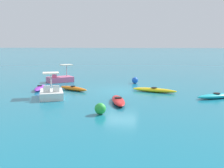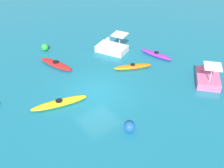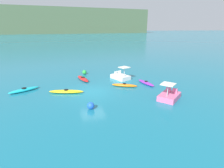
{
  "view_description": "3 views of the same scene",
  "coord_description": "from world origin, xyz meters",
  "px_view_note": "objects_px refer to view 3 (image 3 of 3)",
  "views": [
    {
      "loc": [
        -3.34,
        20.3,
        3.59
      ],
      "look_at": [
        0.57,
        1.04,
        0.64
      ],
      "focal_mm": 41.83,
      "sensor_mm": 36.0,
      "label": 1
    },
    {
      "loc": [
        -7.77,
        -11.8,
        10.45
      ],
      "look_at": [
        1.14,
        -0.1,
        0.23
      ],
      "focal_mm": 43.14,
      "sensor_mm": 36.0,
      "label": 2
    },
    {
      "loc": [
        -2.03,
        -17.1,
        6.39
      ],
      "look_at": [
        2.21,
        0.32,
        0.59
      ],
      "focal_mm": 28.28,
      "sensor_mm": 36.0,
      "label": 3
    }
  ],
  "objects_px": {
    "kayak_yellow": "(66,91)",
    "kayak_cyan": "(24,90)",
    "buoy_blue": "(91,106)",
    "kayak_orange": "(124,85)",
    "kayak_purple": "(146,83)",
    "buoy_green": "(84,72)",
    "pedal_boat_white": "(121,76)",
    "pedal_boat_pink": "(169,96)",
    "kayak_red": "(83,79)"
  },
  "relations": [
    {
      "from": "kayak_cyan",
      "to": "kayak_purple",
      "type": "distance_m",
      "value": 13.38
    },
    {
      "from": "pedal_boat_pink",
      "to": "pedal_boat_white",
      "type": "distance_m",
      "value": 7.93
    },
    {
      "from": "pedal_boat_pink",
      "to": "buoy_green",
      "type": "xyz_separation_m",
      "value": [
        -6.82,
        11.02,
        -0.04
      ]
    },
    {
      "from": "kayak_cyan",
      "to": "pedal_boat_pink",
      "type": "relative_size",
      "value": 1.08
    },
    {
      "from": "pedal_boat_white",
      "to": "buoy_green",
      "type": "height_order",
      "value": "pedal_boat_white"
    },
    {
      "from": "kayak_cyan",
      "to": "pedal_boat_pink",
      "type": "bearing_deg",
      "value": -21.86
    },
    {
      "from": "kayak_yellow",
      "to": "buoy_blue",
      "type": "relative_size",
      "value": 6.01
    },
    {
      "from": "kayak_purple",
      "to": "buoy_blue",
      "type": "xyz_separation_m",
      "value": [
        -7.13,
        -5.08,
        0.13
      ]
    },
    {
      "from": "kayak_orange",
      "to": "pedal_boat_pink",
      "type": "relative_size",
      "value": 1.01
    },
    {
      "from": "kayak_red",
      "to": "kayak_purple",
      "type": "bearing_deg",
      "value": -26.41
    },
    {
      "from": "kayak_red",
      "to": "pedal_boat_pink",
      "type": "xyz_separation_m",
      "value": [
        7.27,
        -8.22,
        0.17
      ]
    },
    {
      "from": "kayak_yellow",
      "to": "pedal_boat_pink",
      "type": "xyz_separation_m",
      "value": [
        9.31,
        -3.9,
        0.17
      ]
    },
    {
      "from": "kayak_cyan",
      "to": "buoy_green",
      "type": "distance_m",
      "value": 8.76
    },
    {
      "from": "kayak_orange",
      "to": "pedal_boat_pink",
      "type": "xyz_separation_m",
      "value": [
        2.95,
        -4.44,
        0.17
      ]
    },
    {
      "from": "kayak_yellow",
      "to": "pedal_boat_pink",
      "type": "distance_m",
      "value": 10.09
    },
    {
      "from": "pedal_boat_white",
      "to": "buoy_green",
      "type": "bearing_deg",
      "value": 141.0
    },
    {
      "from": "pedal_boat_pink",
      "to": "buoy_blue",
      "type": "bearing_deg",
      "value": -177.09
    },
    {
      "from": "buoy_green",
      "to": "buoy_blue",
      "type": "height_order",
      "value": "buoy_green"
    },
    {
      "from": "pedal_boat_white",
      "to": "kayak_orange",
      "type": "bearing_deg",
      "value": -98.15
    },
    {
      "from": "kayak_orange",
      "to": "buoy_blue",
      "type": "height_order",
      "value": "buoy_blue"
    },
    {
      "from": "pedal_boat_white",
      "to": "kayak_purple",
      "type": "bearing_deg",
      "value": -50.79
    },
    {
      "from": "buoy_blue",
      "to": "kayak_cyan",
      "type": "bearing_deg",
      "value": 136.97
    },
    {
      "from": "kayak_red",
      "to": "buoy_blue",
      "type": "height_order",
      "value": "buoy_blue"
    },
    {
      "from": "kayak_cyan",
      "to": "kayak_orange",
      "type": "bearing_deg",
      "value": -5.42
    },
    {
      "from": "kayak_cyan",
      "to": "pedal_boat_white",
      "type": "distance_m",
      "value": 11.26
    },
    {
      "from": "pedal_boat_pink",
      "to": "pedal_boat_white",
      "type": "relative_size",
      "value": 1.0
    },
    {
      "from": "pedal_boat_white",
      "to": "buoy_green",
      "type": "distance_m",
      "value": 5.55
    },
    {
      "from": "pedal_boat_pink",
      "to": "kayak_red",
      "type": "bearing_deg",
      "value": 131.5
    },
    {
      "from": "kayak_yellow",
      "to": "kayak_orange",
      "type": "relative_size",
      "value": 1.25
    },
    {
      "from": "kayak_yellow",
      "to": "kayak_purple",
      "type": "relative_size",
      "value": 1.24
    },
    {
      "from": "kayak_yellow",
      "to": "pedal_boat_pink",
      "type": "height_order",
      "value": "pedal_boat_pink"
    },
    {
      "from": "pedal_boat_pink",
      "to": "buoy_green",
      "type": "height_order",
      "value": "pedal_boat_pink"
    },
    {
      "from": "kayak_orange",
      "to": "pedal_boat_white",
      "type": "height_order",
      "value": "pedal_boat_white"
    },
    {
      "from": "pedal_boat_pink",
      "to": "buoy_blue",
      "type": "xyz_separation_m",
      "value": [
        -7.34,
        -0.37,
        -0.04
      ]
    },
    {
      "from": "kayak_yellow",
      "to": "buoy_green",
      "type": "bearing_deg",
      "value": 70.76
    },
    {
      "from": "kayak_cyan",
      "to": "kayak_red",
      "type": "distance_m",
      "value": 6.88
    },
    {
      "from": "kayak_yellow",
      "to": "kayak_purple",
      "type": "xyz_separation_m",
      "value": [
        9.1,
        0.81,
        0.0
      ]
    },
    {
      "from": "kayak_orange",
      "to": "pedal_boat_white",
      "type": "distance_m",
      "value": 3.13
    },
    {
      "from": "buoy_green",
      "to": "kayak_orange",
      "type": "bearing_deg",
      "value": -59.54
    },
    {
      "from": "kayak_orange",
      "to": "kayak_purple",
      "type": "relative_size",
      "value": 0.99
    },
    {
      "from": "kayak_yellow",
      "to": "buoy_green",
      "type": "distance_m",
      "value": 7.54
    },
    {
      "from": "buoy_blue",
      "to": "kayak_orange",
      "type": "bearing_deg",
      "value": 47.6
    },
    {
      "from": "kayak_yellow",
      "to": "buoy_blue",
      "type": "height_order",
      "value": "buoy_blue"
    },
    {
      "from": "kayak_yellow",
      "to": "pedal_boat_white",
      "type": "relative_size",
      "value": 1.26
    },
    {
      "from": "kayak_yellow",
      "to": "kayak_purple",
      "type": "height_order",
      "value": "same"
    },
    {
      "from": "kayak_yellow",
      "to": "kayak_cyan",
      "type": "relative_size",
      "value": 1.18
    },
    {
      "from": "kayak_red",
      "to": "buoy_blue",
      "type": "distance_m",
      "value": 8.59
    },
    {
      "from": "kayak_cyan",
      "to": "kayak_purple",
      "type": "bearing_deg",
      "value": -3.14
    },
    {
      "from": "kayak_orange",
      "to": "pedal_boat_pink",
      "type": "bearing_deg",
      "value": -56.39
    },
    {
      "from": "kayak_cyan",
      "to": "buoy_green",
      "type": "height_order",
      "value": "buoy_green"
    }
  ]
}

